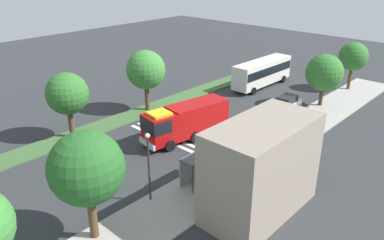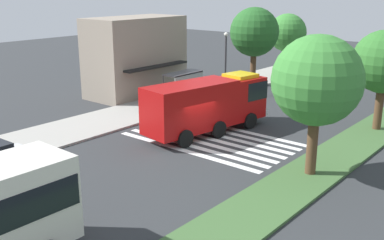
# 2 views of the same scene
# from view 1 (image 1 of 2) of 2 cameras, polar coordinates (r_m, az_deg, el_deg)

# --- Properties ---
(ground_plane) EXTENTS (120.00, 120.00, 0.00)m
(ground_plane) POSITION_cam_1_polar(r_m,az_deg,el_deg) (40.44, -0.08, -1.36)
(ground_plane) COLOR #2D3033
(sidewalk) EXTENTS (60.00, 4.92, 0.14)m
(sidewalk) POSITION_cam_1_polar(r_m,az_deg,el_deg) (35.82, 9.84, -5.06)
(sidewalk) COLOR #9E9B93
(sidewalk) RESTS_ON ground_plane
(median_strip) EXTENTS (60.00, 3.00, 0.14)m
(median_strip) POSITION_cam_1_polar(r_m,az_deg,el_deg) (45.40, -6.98, 1.39)
(median_strip) COLOR #3D6033
(median_strip) RESTS_ON ground_plane
(crosswalk) EXTENTS (5.85, 10.69, 0.01)m
(crosswalk) POSITION_cam_1_polar(r_m,az_deg,el_deg) (39.76, -1.09, -1.81)
(crosswalk) COLOR silver
(crosswalk) RESTS_ON ground_plane
(fire_truck) EXTENTS (9.55, 4.00, 3.61)m
(fire_truck) POSITION_cam_1_polar(r_m,az_deg,el_deg) (37.46, -1.20, -0.07)
(fire_truck) COLOR #A50C0C
(fire_truck) RESTS_ON ground_plane
(parked_car_west) EXTENTS (4.52, 2.19, 1.86)m
(parked_car_west) POSITION_cam_1_polar(r_m,az_deg,el_deg) (46.08, 13.92, 2.36)
(parked_car_west) COLOR silver
(parked_car_west) RESTS_ON ground_plane
(transit_bus) EXTENTS (10.71, 2.99, 3.67)m
(transit_bus) POSITION_cam_1_polar(r_m,az_deg,el_deg) (54.26, 10.48, 7.19)
(transit_bus) COLOR silver
(transit_bus) RESTS_ON ground_plane
(bus_stop_shelter) EXTENTS (3.50, 1.40, 2.46)m
(bus_stop_shelter) POSITION_cam_1_polar(r_m,az_deg,el_deg) (30.49, 0.89, -6.15)
(bus_stop_shelter) COLOR #4C4C51
(bus_stop_shelter) RESTS_ON sidewalk
(bench_near_shelter) EXTENTS (1.60, 0.50, 0.90)m
(bench_near_shelter) POSITION_cam_1_polar(r_m,az_deg,el_deg) (33.82, 5.46, -5.60)
(bench_near_shelter) COLOR #2D472D
(bench_near_shelter) RESTS_ON sidewalk
(street_lamp) EXTENTS (0.36, 0.36, 5.45)m
(street_lamp) POSITION_cam_1_polar(r_m,az_deg,el_deg) (27.57, -6.52, -6.13)
(street_lamp) COLOR #2D2D30
(street_lamp) RESTS_ON sidewalk
(storefront_building) EXTENTS (8.84, 5.22, 6.85)m
(storefront_building) POSITION_cam_1_polar(r_m,az_deg,el_deg) (26.89, 10.35, -7.15)
(storefront_building) COLOR gray
(storefront_building) RESTS_ON ground_plane
(sidewalk_tree_far_west) EXTENTS (3.79, 3.79, 6.41)m
(sidewalk_tree_far_west) POSITION_cam_1_polar(r_m,az_deg,el_deg) (55.60, 23.03, 8.74)
(sidewalk_tree_far_west) COLOR #513823
(sidewalk_tree_far_west) RESTS_ON sidewalk
(sidewalk_tree_west) EXTENTS (4.39, 4.39, 6.29)m
(sidewalk_tree_west) POSITION_cam_1_polar(r_m,az_deg,el_deg) (47.98, 19.23, 6.70)
(sidewalk_tree_west) COLOR #47301E
(sidewalk_tree_west) RESTS_ON sidewalk
(sidewalk_tree_east) EXTENTS (4.67, 4.67, 7.41)m
(sidewalk_tree_east) POSITION_cam_1_polar(r_m,az_deg,el_deg) (23.84, -15.52, -7.03)
(sidewalk_tree_east) COLOR #513823
(sidewalk_tree_east) RESTS_ON sidewalk
(median_tree_far_west) EXTENTS (4.49, 4.49, 7.11)m
(median_tree_far_west) POSITION_cam_1_polar(r_m,az_deg,el_deg) (44.04, -6.94, 7.44)
(median_tree_far_west) COLOR #513823
(median_tree_far_west) RESTS_ON median_strip
(median_tree_west) EXTENTS (4.12, 4.12, 6.61)m
(median_tree_west) POSITION_cam_1_polar(r_m,az_deg,el_deg) (38.75, -18.20, 3.72)
(median_tree_west) COLOR #513823
(median_tree_west) RESTS_ON median_strip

